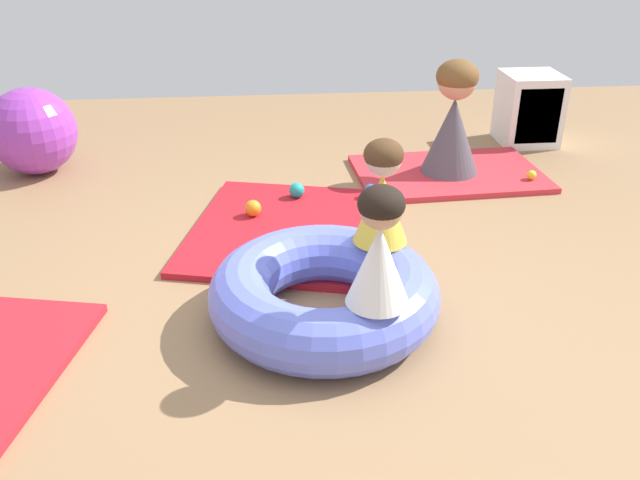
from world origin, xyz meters
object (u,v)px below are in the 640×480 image
Objects in this scene: child_in_white at (379,248)px; play_ball_yellow at (532,175)px; exercise_ball_large at (32,131)px; play_ball_orange at (253,208)px; inflatable_cushion at (324,293)px; play_ball_blue at (371,191)px; adult_seated at (453,119)px; child_in_yellow at (382,193)px; play_ball_teal at (297,190)px; storage_cube at (530,109)px.

play_ball_yellow is at bearing -112.30° from child_in_white.
play_ball_yellow is 0.11× the size of exercise_ball_large.
play_ball_yellow is 0.66× the size of play_ball_orange.
exercise_ball_large is (-1.89, 2.11, 0.16)m from inflatable_cushion.
exercise_ball_large is (-2.33, 0.78, 0.23)m from play_ball_blue.
play_ball_yellow is at bearing 89.42° from adult_seated.
child_in_yellow is at bearing -86.01° from child_in_white.
child_in_white reaches higher than play_ball_teal.
adult_seated is at bearing 158.18° from play_ball_yellow.
child_in_yellow is 5.11× the size of play_ball_orange.
play_ball_yellow is 1.19m from play_ball_blue.
adult_seated is 3.00m from exercise_ball_large.
play_ball_blue is at bearing 71.63° from inflatable_cushion.
storage_cube is (1.71, 2.73, -0.27)m from child_in_white.
play_ball_yellow is (1.61, 1.53, -0.08)m from inflatable_cushion.
inflatable_cushion is 2.07× the size of child_in_white.
play_ball_teal is at bearing 91.73° from inflatable_cushion.
play_ball_orange is at bearing -32.51° from exercise_ball_large.
exercise_ball_large is (-2.97, 0.37, -0.12)m from adult_seated.
adult_seated is at bearing 32.95° from play_ball_blue.
child_in_white is 3.23m from storage_cube.
play_ball_teal is 0.39m from play_ball_orange.
play_ball_teal is at bearing -177.11° from child_in_yellow.
play_ball_teal is 1.50× the size of play_ball_yellow.
play_ball_teal is 0.49m from play_ball_blue.
storage_cube is (2.23, 1.28, 0.19)m from play_ball_orange.
storage_cube reaches higher than play_ball_blue.
adult_seated reaches higher than storage_cube.
inflatable_cushion is at bearing -73.58° from play_ball_orange.
child_in_white is 5.23× the size of play_ball_teal.
play_ball_yellow is at bearing 9.70° from play_ball_blue.
play_ball_blue is at bearing -5.55° from play_ball_teal.
exercise_ball_large is at bearing 158.34° from play_ball_teal.
play_ball_orange is (-1.41, -0.63, -0.34)m from adult_seated.
play_ball_orange is 1.86m from exercise_ball_large.
adult_seated is 1.23m from play_ball_teal.
storage_cube is (1.95, 1.02, 0.19)m from play_ball_teal.
adult_seated is at bearing -7.05° from exercise_ball_large.
inflatable_cushion reaches higher than play_ball_orange.
child_in_yellow is 5.21× the size of play_ball_teal.
exercise_ball_large reaches higher than play_ball_orange.
play_ball_blue is (0.44, 1.33, -0.06)m from inflatable_cushion.
child_in_yellow reaches higher than inflatable_cushion.
child_in_white reaches higher than inflatable_cushion.
play_ball_orange is (-0.63, 0.89, -0.46)m from child_in_yellow.
adult_seated reaches higher than exercise_ball_large.
play_ball_orange is at bearing -168.01° from play_ball_yellow.
adult_seated reaches higher than play_ball_teal.
play_ball_yellow is (1.42, 1.86, -0.48)m from child_in_white.
inflatable_cushion is 1.76× the size of exercise_ball_large.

